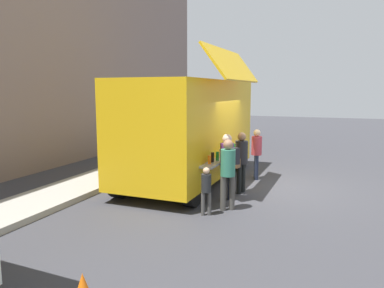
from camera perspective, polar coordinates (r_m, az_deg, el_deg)
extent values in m
plane|color=#38383D|center=(11.17, 11.12, -6.42)|extent=(60.00, 60.00, 0.00)
cube|color=#9E998E|center=(9.72, -24.31, -8.79)|extent=(28.00, 1.60, 0.15)
cube|color=yellow|center=(11.29, -0.42, 2.66)|extent=(6.05, 2.47, 2.80)
cube|color=yellow|center=(10.19, 6.27, 12.04)|extent=(3.32, 0.75, 0.90)
cube|color=black|center=(10.31, 4.08, 3.98)|extent=(3.14, 0.15, 1.26)
cube|color=#B7B7BC|center=(10.38, 5.15, -1.94)|extent=(3.31, 0.40, 0.05)
cylinder|color=orange|center=(9.16, 2.71, -2.45)|extent=(0.08, 0.08, 0.21)
cylinder|color=black|center=(9.42, 3.18, -2.05)|extent=(0.08, 0.08, 0.25)
cylinder|color=green|center=(9.62, 3.94, -1.89)|extent=(0.08, 0.08, 0.23)
cylinder|color=yellow|center=(9.87, 4.54, -1.68)|extent=(0.07, 0.07, 0.22)
cylinder|color=white|center=(10.14, 4.47, -1.38)|extent=(0.08, 0.08, 0.23)
cylinder|color=yellow|center=(10.36, 5.42, -1.23)|extent=(0.08, 0.08, 0.21)
cylinder|color=orange|center=(10.62, 5.49, -1.00)|extent=(0.07, 0.07, 0.21)
cylinder|color=black|center=(10.83, 6.00, -0.74)|extent=(0.07, 0.07, 0.24)
cylinder|color=green|center=(11.08, 6.48, -0.54)|extent=(0.08, 0.08, 0.24)
cylinder|color=orange|center=(11.31, 6.67, -0.42)|extent=(0.07, 0.07, 0.22)
cylinder|color=black|center=(11.57, 7.00, -0.19)|extent=(0.08, 0.08, 0.24)
cube|color=black|center=(14.03, 4.23, 5.80)|extent=(0.11, 2.02, 1.23)
cylinder|color=black|center=(13.97, -0.71, -1.43)|extent=(0.90, 0.28, 0.90)
cylinder|color=black|center=(13.31, 7.54, -1.98)|extent=(0.90, 0.28, 0.90)
cylinder|color=black|center=(9.96, -11.12, -5.56)|extent=(0.90, 0.28, 0.90)
cylinder|color=black|center=(9.02, 0.04, -6.86)|extent=(0.90, 0.28, 0.90)
cylinder|color=#2F5F39|center=(16.27, -2.34, 0.11)|extent=(0.60, 0.60, 0.99)
cylinder|color=black|center=(10.18, 7.27, -5.38)|extent=(0.13, 0.13, 0.82)
cylinder|color=black|center=(10.37, 7.86, -5.14)|extent=(0.13, 0.13, 0.82)
cylinder|color=#242427|center=(10.13, 7.65, -1.28)|extent=(0.34, 0.34, 0.62)
sphere|color=#9D6F4E|center=(10.07, 7.69, 1.12)|extent=(0.23, 0.23, 0.23)
cube|color=brown|center=(9.95, 6.87, -2.98)|extent=(0.23, 0.19, 0.24)
cylinder|color=#1E2334|center=(9.50, 4.78, -6.28)|extent=(0.13, 0.13, 0.84)
cylinder|color=#1E2334|center=(9.63, 5.90, -6.11)|extent=(0.13, 0.13, 0.84)
cylinder|color=#5D2D73|center=(9.41, 5.40, -1.82)|extent=(0.35, 0.35, 0.64)
sphere|color=beige|center=(9.34, 5.44, 0.82)|extent=(0.24, 0.24, 0.24)
cube|color=#222228|center=(9.19, 6.36, -1.88)|extent=(0.34, 0.33, 0.41)
cylinder|color=#4A4741|center=(8.77, 4.81, -7.59)|extent=(0.13, 0.13, 0.83)
cylinder|color=#4A4741|center=(8.84, 6.18, -7.47)|extent=(0.13, 0.13, 0.83)
cylinder|color=#347F64|center=(8.64, 5.57, -2.89)|extent=(0.34, 0.34, 0.63)
sphere|color=#9E7052|center=(8.56, 5.61, -0.08)|extent=(0.23, 0.23, 0.23)
cylinder|color=#1C2338|center=(11.85, 9.90, -3.61)|extent=(0.12, 0.12, 0.78)
cylinder|color=#1C2338|center=(12.05, 9.83, -3.40)|extent=(0.12, 0.12, 0.78)
cylinder|color=#A83540|center=(11.83, 9.95, -0.25)|extent=(0.32, 0.32, 0.59)
sphere|color=#D4B085|center=(11.78, 10.00, 1.70)|extent=(0.22, 0.22, 0.22)
cylinder|color=#4A4845|center=(8.44, 1.70, -9.20)|extent=(0.09, 0.09, 0.54)
cylinder|color=#4A4845|center=(8.47, 2.69, -9.15)|extent=(0.09, 0.09, 0.54)
cylinder|color=#232426|center=(8.32, 2.21, -6.04)|extent=(0.23, 0.23, 0.41)
sphere|color=#DCAA81|center=(8.26, 2.22, -4.15)|extent=(0.15, 0.15, 0.15)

